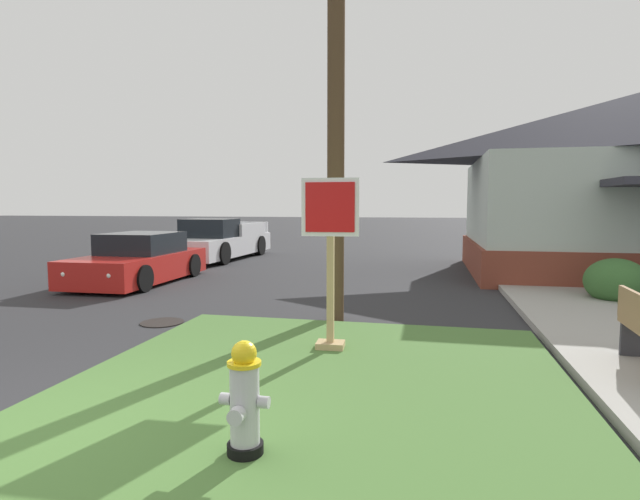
{
  "coord_description": "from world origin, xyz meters",
  "views": [
    {
      "loc": [
        3.07,
        -3.21,
        1.93
      ],
      "look_at": [
        1.27,
        5.05,
        1.17
      ],
      "focal_mm": 27.6,
      "sensor_mm": 36.0,
      "label": 1
    }
  ],
  "objects_px": {
    "stop_sign": "(330,266)",
    "manhole_cover": "(162,322)",
    "parked_sedan_red": "(139,261)",
    "utility_pole": "(336,3)",
    "pickup_truck_white": "(219,242)",
    "fire_hydrant": "(244,401)"
  },
  "relations": [
    {
      "from": "pickup_truck_white",
      "to": "utility_pole",
      "type": "height_order",
      "value": "utility_pole"
    },
    {
      "from": "fire_hydrant",
      "to": "stop_sign",
      "type": "bearing_deg",
      "value": 88.07
    },
    {
      "from": "stop_sign",
      "to": "utility_pole",
      "type": "relative_size",
      "value": 0.22
    },
    {
      "from": "utility_pole",
      "to": "manhole_cover",
      "type": "bearing_deg",
      "value": -164.24
    },
    {
      "from": "manhole_cover",
      "to": "parked_sedan_red",
      "type": "relative_size",
      "value": 0.17
    },
    {
      "from": "fire_hydrant",
      "to": "utility_pole",
      "type": "bearing_deg",
      "value": 92.23
    },
    {
      "from": "parked_sedan_red",
      "to": "stop_sign",
      "type": "bearing_deg",
      "value": -39.91
    },
    {
      "from": "fire_hydrant",
      "to": "stop_sign",
      "type": "xyz_separation_m",
      "value": [
        0.1,
        2.83,
        0.67
      ]
    },
    {
      "from": "fire_hydrant",
      "to": "pickup_truck_white",
      "type": "xyz_separation_m",
      "value": [
        -6.09,
        13.27,
        0.13
      ]
    },
    {
      "from": "fire_hydrant",
      "to": "manhole_cover",
      "type": "height_order",
      "value": "fire_hydrant"
    },
    {
      "from": "pickup_truck_white",
      "to": "utility_pole",
      "type": "relative_size",
      "value": 0.56
    },
    {
      "from": "fire_hydrant",
      "to": "manhole_cover",
      "type": "relative_size",
      "value": 1.23
    },
    {
      "from": "manhole_cover",
      "to": "parked_sedan_red",
      "type": "distance_m",
      "value": 4.81
    },
    {
      "from": "manhole_cover",
      "to": "pickup_truck_white",
      "type": "distance_m",
      "value": 9.88
    },
    {
      "from": "stop_sign",
      "to": "utility_pole",
      "type": "bearing_deg",
      "value": 98.44
    },
    {
      "from": "fire_hydrant",
      "to": "utility_pole",
      "type": "distance_m",
      "value": 6.64
    },
    {
      "from": "parked_sedan_red",
      "to": "pickup_truck_white",
      "type": "distance_m",
      "value": 5.52
    },
    {
      "from": "utility_pole",
      "to": "stop_sign",
      "type": "bearing_deg",
      "value": -81.56
    },
    {
      "from": "manhole_cover",
      "to": "utility_pole",
      "type": "xyz_separation_m",
      "value": [
        2.77,
        0.78,
        5.16
      ]
    },
    {
      "from": "parked_sedan_red",
      "to": "utility_pole",
      "type": "height_order",
      "value": "utility_pole"
    },
    {
      "from": "stop_sign",
      "to": "manhole_cover",
      "type": "relative_size",
      "value": 3.15
    },
    {
      "from": "fire_hydrant",
      "to": "utility_pole",
      "type": "relative_size",
      "value": 0.09
    }
  ]
}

